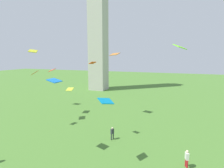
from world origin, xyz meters
TOP-DOWN VIEW (x-y plane):
  - monument_obelisk at (-14.49, 50.12)m, footprint 5.07×5.07m
  - person_2 at (1.88, 18.48)m, footprint 0.41×0.50m
  - person_3 at (10.71, 15.47)m, footprint 0.38×0.55m
  - kite_flying_0 at (-0.88, 27.27)m, footprint 1.86×1.55m
  - kite_flying_1 at (-9.99, 18.06)m, footprint 0.73×1.13m
  - kite_flying_2 at (-0.46, 17.73)m, footprint 1.09×1.03m
  - kite_flying_3 at (9.43, 13.14)m, footprint 1.10×1.19m
  - kite_flying_4 at (-11.59, 19.64)m, footprint 1.90×2.05m
  - kite_flying_5 at (-15.59, 28.67)m, footprint 1.55×1.29m
  - kite_flying_6 at (3.12, 13.26)m, footprint 1.53×1.74m
  - kite_flying_8 at (-9.21, 25.61)m, footprint 1.56×1.91m
  - kite_flying_9 at (-2.60, 13.08)m, footprint 1.63×1.31m

SIDE VIEW (x-z plane):
  - person_2 at x=1.88m, z-range 0.11..1.79m
  - person_3 at x=10.71m, z-range 0.12..1.95m
  - kite_flying_8 at x=-9.21m, z-range 4.52..4.95m
  - kite_flying_6 at x=3.12m, z-range 6.24..6.93m
  - kite_flying_5 at x=-15.59m, z-range 7.51..8.37m
  - kite_flying_9 at x=-2.60m, z-range 8.12..8.50m
  - kite_flying_1 at x=-9.99m, z-range 8.11..8.81m
  - kite_flying_2 at x=-0.46m, z-range 9.86..10.18m
  - kite_flying_0 at x=-0.88m, z-range 10.93..11.49m
  - kite_flying_3 at x=9.43m, z-range 11.28..11.76m
  - kite_flying_4 at x=-11.59m, z-range 11.32..11.95m
  - monument_obelisk at x=-14.49m, z-range 0.00..54.49m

